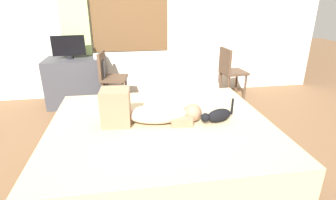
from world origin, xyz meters
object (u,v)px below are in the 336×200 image
Objects in this scene: cup at (96,56)px; chair_by_desk at (109,75)px; cat at (217,116)px; tv_monitor at (69,47)px; bed at (161,146)px; desk at (78,82)px; person_lying at (147,112)px; chair_spare at (230,70)px.

cup is 0.09× the size of chair_by_desk.
cat is 0.72× the size of tv_monitor.
cat is (0.53, -0.07, 0.32)m from bed.
chair_by_desk is at bearing -21.43° from desk.
desk is at bearing 118.82° from bed.
chair_by_desk is (-0.43, 1.71, -0.11)m from person_lying.
chair_by_desk is (0.51, -0.20, 0.14)m from desk.
person_lying is 1.94m from cup.
tv_monitor reaches higher than bed.
chair_spare reaches higher than person_lying.
tv_monitor reaches higher than cat.
tv_monitor is at bearing 180.00° from desk.
cup is (-0.61, 1.84, 0.16)m from person_lying.
cup is (-1.27, 1.93, 0.21)m from cat.
person_lying is at bearing -63.84° from desk.
tv_monitor reaches higher than person_lying.
chair_spare is at bearing 0.83° from chair_by_desk.
bed is 6.14× the size of cat.
chair_by_desk is 1.94m from chair_spare.
person_lying is 1.96× the size of tv_monitor.
desk is at bearing 175.99° from chair_spare.
tv_monitor is (-1.13, 1.94, 0.67)m from bed.
bed is 4.45× the size of tv_monitor.
chair_by_desk reaches higher than cup.
tv_monitor is at bearing 169.23° from cup.
bed is at bearing -128.07° from chair_spare.
person_lying reaches higher than cup.
chair_spare is (2.13, -0.10, -0.27)m from cup.
cup is (0.39, -0.07, -0.14)m from tv_monitor.
person_lying is at bearing -75.92° from chair_by_desk.
bed is at bearing -12.56° from person_lying.
chair_spare is (1.94, 0.03, 0.00)m from chair_by_desk.
tv_monitor is at bearing 120.26° from bed.
chair_by_desk is (0.57, -0.20, -0.41)m from tv_monitor.
cup reaches higher than desk.
person_lying reaches higher than bed.
chair_by_desk reaches higher than desk.
chair_by_desk is (-1.09, 1.81, -0.06)m from cat.
tv_monitor is 0.56× the size of chair_spare.
desk is at bearing 116.16° from person_lying.
cat is at bearing -114.99° from chair_spare.
desk is 0.56m from chair_by_desk.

